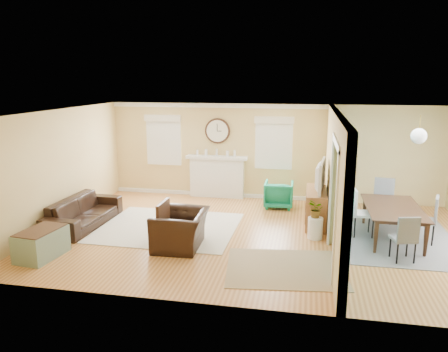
{
  "coord_description": "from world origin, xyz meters",
  "views": [
    {
      "loc": [
        0.95,
        -8.73,
        3.27
      ],
      "look_at": [
        -0.8,
        0.3,
        1.2
      ],
      "focal_mm": 35.0,
      "sensor_mm": 36.0,
      "label": 1
    }
  ],
  "objects_px": {
    "dining_table": "(394,223)",
    "credenza": "(316,207)",
    "sofa": "(84,212)",
    "eames_chair": "(181,230)",
    "green_chair": "(279,194)"
  },
  "relations": [
    {
      "from": "green_chair",
      "to": "eames_chair",
      "type": "bearing_deg",
      "value": 60.62
    },
    {
      "from": "dining_table",
      "to": "sofa",
      "type": "bearing_deg",
      "value": 93.57
    },
    {
      "from": "eames_chair",
      "to": "sofa",
      "type": "bearing_deg",
      "value": -110.26
    },
    {
      "from": "sofa",
      "to": "eames_chair",
      "type": "relative_size",
      "value": 1.94
    },
    {
      "from": "credenza",
      "to": "green_chair",
      "type": "bearing_deg",
      "value": 127.69
    },
    {
      "from": "credenza",
      "to": "dining_table",
      "type": "relative_size",
      "value": 0.69
    },
    {
      "from": "dining_table",
      "to": "credenza",
      "type": "bearing_deg",
      "value": 67.71
    },
    {
      "from": "sofa",
      "to": "eames_chair",
      "type": "bearing_deg",
      "value": -106.73
    },
    {
      "from": "sofa",
      "to": "dining_table",
      "type": "height_order",
      "value": "dining_table"
    },
    {
      "from": "green_chair",
      "to": "dining_table",
      "type": "relative_size",
      "value": 0.38
    },
    {
      "from": "sofa",
      "to": "credenza",
      "type": "height_order",
      "value": "credenza"
    },
    {
      "from": "credenza",
      "to": "dining_table",
      "type": "distance_m",
      "value": 1.71
    },
    {
      "from": "eames_chair",
      "to": "green_chair",
      "type": "height_order",
      "value": "eames_chair"
    },
    {
      "from": "eames_chair",
      "to": "green_chair",
      "type": "relative_size",
      "value": 1.52
    },
    {
      "from": "sofa",
      "to": "credenza",
      "type": "bearing_deg",
      "value": -76.3
    }
  ]
}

